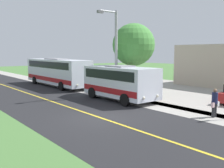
# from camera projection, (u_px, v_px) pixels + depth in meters

# --- Properties ---
(ground_plane) EXTENTS (120.00, 120.00, 0.00)m
(ground_plane) POSITION_uv_depth(u_px,v_px,m) (100.00, 118.00, 15.19)
(ground_plane) COLOR #477238
(road_surface) EXTENTS (8.00, 100.00, 0.01)m
(road_surface) POSITION_uv_depth(u_px,v_px,m) (100.00, 118.00, 15.19)
(road_surface) COLOR black
(road_surface) RESTS_ON ground
(sidewalk) EXTENTS (2.40, 100.00, 0.01)m
(sidewalk) POSITION_uv_depth(u_px,v_px,m) (159.00, 106.00, 18.39)
(sidewalk) COLOR #9E9991
(sidewalk) RESTS_ON ground
(road_centre_line) EXTENTS (0.16, 100.00, 0.00)m
(road_centre_line) POSITION_uv_depth(u_px,v_px,m) (100.00, 117.00, 15.19)
(road_centre_line) COLOR gold
(road_centre_line) RESTS_ON ground
(shuttle_bus_front) EXTENTS (2.75, 6.77, 2.77)m
(shuttle_bus_front) POSITION_uv_depth(u_px,v_px,m) (120.00, 81.00, 20.60)
(shuttle_bus_front) COLOR silver
(shuttle_bus_front) RESTS_ON ground
(transit_bus_rear) EXTENTS (2.71, 11.12, 3.11)m
(transit_bus_rear) POSITION_uv_depth(u_px,v_px,m) (57.00, 71.00, 29.08)
(transit_bus_rear) COLOR silver
(transit_bus_rear) RESTS_ON ground
(pedestrian_with_bags) EXTENTS (0.72, 0.34, 1.69)m
(pedestrian_with_bags) POSITION_uv_depth(u_px,v_px,m) (215.00, 102.00, 15.21)
(pedestrian_with_bags) COLOR #262628
(pedestrian_with_bags) RESTS_ON ground
(street_light_pole) EXTENTS (1.97, 0.24, 7.15)m
(street_light_pole) POSITION_uv_depth(u_px,v_px,m) (115.00, 50.00, 21.29)
(street_light_pole) COLOR #9E9EA3
(street_light_pole) RESTS_ON ground
(tree_curbside) EXTENTS (3.78, 3.78, 6.35)m
(tree_curbside) POSITION_uv_depth(u_px,v_px,m) (134.00, 45.00, 23.17)
(tree_curbside) COLOR brown
(tree_curbside) RESTS_ON ground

